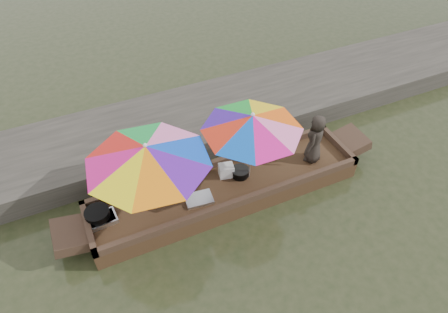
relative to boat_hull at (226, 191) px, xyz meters
name	(u,v)px	position (x,y,z in m)	size (l,w,h in m)	color
water	(226,196)	(0.00, 0.00, -0.17)	(80.00, 80.00, 0.00)	#252E17
dock	(186,123)	(0.00, 2.20, 0.08)	(22.00, 2.20, 0.50)	#2D2B26
boat_hull	(226,191)	(0.00, 0.00, 0.00)	(5.27, 1.20, 0.35)	#412A15
cooking_pot	(98,216)	(-2.39, 0.17, 0.29)	(0.43, 0.43, 0.23)	black
tray_crayfish	(102,219)	(-2.34, 0.11, 0.22)	(0.50, 0.34, 0.09)	silver
tray_scallop	(199,199)	(-0.62, -0.15, 0.21)	(0.50, 0.34, 0.06)	silver
charcoal_grill	(240,173)	(0.35, 0.10, 0.25)	(0.33, 0.33, 0.15)	black
supply_bag	(226,170)	(0.10, 0.23, 0.30)	(0.28, 0.22, 0.26)	silver
vendor	(315,139)	(1.89, -0.07, 0.71)	(0.53, 0.34, 1.07)	black
umbrella_bow	(151,178)	(-1.39, 0.00, 0.95)	(2.10, 2.10, 1.55)	pink
umbrella_stern	(251,147)	(0.49, 0.00, 0.95)	(1.82, 1.82, 1.55)	yellow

